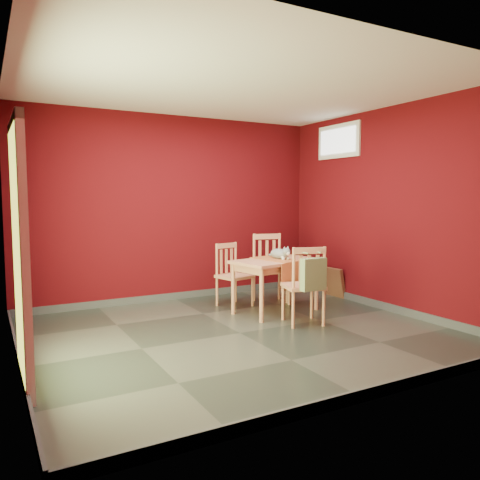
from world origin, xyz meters
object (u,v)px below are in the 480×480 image
dining_table (276,266)px  tote_bag (313,274)px  chair_far_left (233,274)px  chair_far_right (270,268)px  picture_frame (333,282)px  cat (279,252)px  chair_near (304,284)px

dining_table → tote_bag: tote_bag is taller
chair_far_left → chair_far_right: size_ratio=0.89×
chair_far_left → tote_bag: tote_bag is taller
dining_table → picture_frame: 1.42m
cat → chair_far_right: bearing=64.0°
chair_near → cat: (0.11, 0.70, 0.31)m
chair_far_left → picture_frame: chair_far_left is taller
chair_near → picture_frame: chair_near is taller
chair_far_right → cat: chair_far_right is taller
dining_table → cat: (0.08, 0.03, 0.18)m
tote_bag → dining_table: bearing=85.5°
chair_near → picture_frame: 1.73m
chair_far_left → picture_frame: (1.63, -0.20, -0.22)m
chair_near → tote_bag: bearing=-100.2°
chair_far_left → chair_far_right: chair_far_right is taller
chair_far_left → cat: bearing=-54.7°
chair_far_right → picture_frame: 1.09m
picture_frame → chair_near: bearing=-141.3°
dining_table → picture_frame: dining_table is taller
dining_table → tote_bag: 0.89m
dining_table → chair_far_right: size_ratio=1.24×
chair_near → picture_frame: size_ratio=2.07×
chair_far_right → tote_bag: (-0.33, -1.42, 0.14)m
chair_far_right → picture_frame: bearing=-7.2°
dining_table → chair_far_right: bearing=64.5°
picture_frame → tote_bag: bearing=-136.8°
tote_bag → chair_far_right: bearing=77.1°
dining_table → tote_bag: (-0.07, -0.89, 0.03)m
chair_near → cat: bearing=81.4°
dining_table → chair_near: 0.68m
chair_far_right → chair_near: 1.24m
chair_far_left → tote_bag: size_ratio=2.00×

